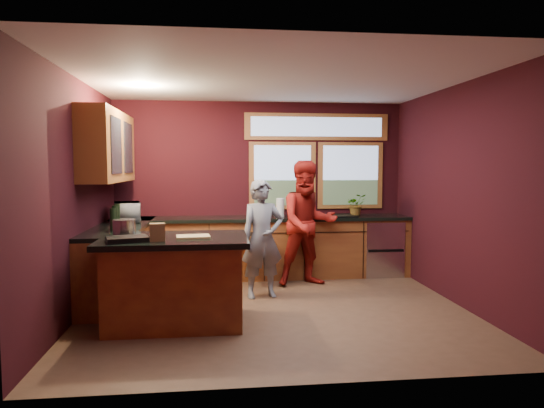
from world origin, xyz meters
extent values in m
plane|color=brown|center=(0.00, 0.00, 0.00)|extent=(4.50, 4.50, 0.00)
cube|color=black|center=(0.00, 2.00, 1.35)|extent=(4.50, 0.02, 2.70)
cube|color=black|center=(0.00, -2.00, 1.35)|extent=(4.50, 0.02, 2.70)
cube|color=black|center=(-2.25, 0.00, 1.35)|extent=(0.02, 4.00, 2.70)
cube|color=black|center=(2.25, 0.00, 1.35)|extent=(0.02, 4.00, 2.70)
cube|color=silver|center=(0.00, 0.00, 2.70)|extent=(4.50, 4.00, 0.02)
cube|color=#91A4C9|center=(0.35, 1.99, 1.55)|extent=(1.06, 0.02, 1.06)
cube|color=#91A4C9|center=(1.45, 1.99, 1.55)|extent=(1.06, 0.02, 1.06)
cube|color=brown|center=(0.90, 1.99, 2.32)|extent=(2.30, 0.02, 0.42)
cube|color=#5C2515|center=(-2.07, 0.85, 1.95)|extent=(0.36, 1.80, 0.90)
cube|color=#5C2515|center=(0.00, 1.70, 0.44)|extent=(4.50, 0.60, 0.88)
cube|color=black|center=(0.00, 1.69, 0.91)|extent=(4.50, 0.64, 0.05)
cube|color=#B7B7BC|center=(1.85, 1.68, 0.42)|extent=(0.60, 0.58, 0.85)
cube|color=black|center=(1.10, 1.66, 0.91)|extent=(0.66, 0.46, 0.05)
cube|color=#5C2515|center=(-1.95, 0.85, 0.44)|extent=(0.60, 2.30, 0.88)
cube|color=black|center=(-1.94, 0.85, 0.91)|extent=(0.64, 2.30, 0.05)
cube|color=#5C2515|center=(-1.14, -0.38, 0.44)|extent=(1.40, 0.90, 0.88)
cube|color=black|center=(-1.14, -0.38, 0.92)|extent=(1.55, 1.05, 0.06)
imported|color=slate|center=(-0.10, 0.57, 0.76)|extent=(0.62, 0.47, 1.53)
imported|color=maroon|center=(0.60, 1.14, 0.89)|extent=(0.96, 0.80, 1.78)
imported|color=#999999|center=(-1.92, 1.27, 1.07)|extent=(0.44, 0.56, 0.27)
imported|color=#999999|center=(1.48, 1.75, 1.10)|extent=(0.30, 0.26, 0.33)
cylinder|color=white|center=(0.28, 1.70, 1.07)|extent=(0.12, 0.12, 0.28)
cube|color=tan|center=(-0.94, -0.43, 0.95)|extent=(0.37, 0.29, 0.02)
cylinder|color=#A7A7AC|center=(-1.69, -0.23, 1.03)|extent=(0.24, 0.24, 0.18)
cube|color=brown|center=(-1.29, -0.63, 1.03)|extent=(0.17, 0.14, 0.18)
cube|color=black|center=(-1.59, -0.63, 0.97)|extent=(0.47, 0.39, 0.05)
camera|label=1|loc=(-0.68, -5.60, 1.71)|focal=32.00mm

